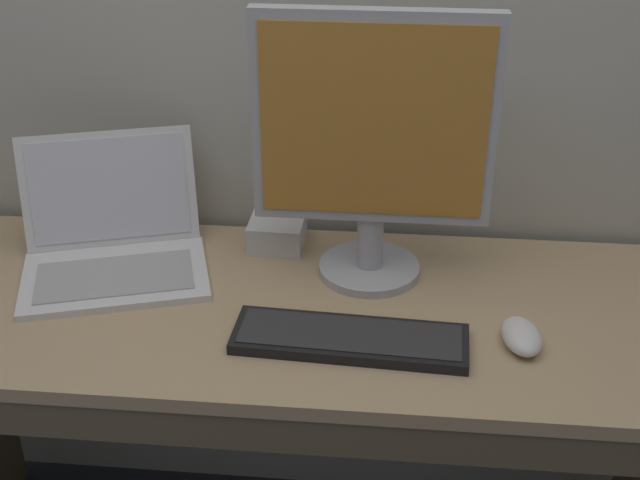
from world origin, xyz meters
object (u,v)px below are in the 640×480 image
laptop_white (113,249)px  wired_keyboard (350,339)px  external_monitor (373,142)px  computer_mouse (521,336)px  external_drive_box (277,232)px

laptop_white → wired_keyboard: bearing=-23.6°
external_monitor → wired_keyboard: bearing=-95.7°
external_monitor → computer_mouse: 0.43m
laptop_white → computer_mouse: size_ratio=3.87×
external_monitor → external_drive_box: (-0.20, 0.11, -0.25)m
external_monitor → external_drive_box: bearing=151.5°
external_monitor → computer_mouse: (0.27, -0.21, -0.26)m
laptop_white → computer_mouse: laptop_white is taller
computer_mouse → external_drive_box: size_ratio=0.98×
wired_keyboard → external_monitor: bearing=84.3°
wired_keyboard → laptop_white: bearing=156.4°
external_monitor → external_drive_box: size_ratio=4.70×
external_monitor → wired_keyboard: (-0.02, -0.23, -0.27)m
laptop_white → external_monitor: 0.56m
computer_mouse → external_drive_box: external_drive_box is taller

